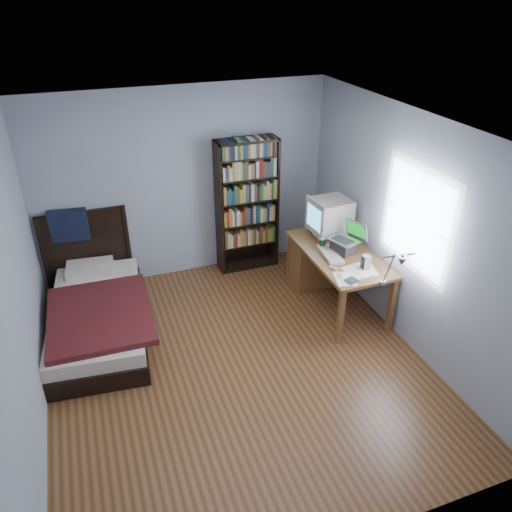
% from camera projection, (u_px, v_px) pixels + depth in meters
% --- Properties ---
extents(room, '(4.20, 4.24, 2.50)m').
position_uv_depth(room, '(238.00, 261.00, 4.69)').
color(room, '#513517').
rests_on(room, ground).
extents(desk, '(0.75, 1.49, 0.73)m').
position_uv_depth(desk, '(322.00, 260.00, 6.41)').
color(desk, brown).
rests_on(desk, floor).
extents(crt_monitor, '(0.47, 0.44, 0.51)m').
position_uv_depth(crt_monitor, '(329.00, 216.00, 6.13)').
color(crt_monitor, '#BDB09D').
rests_on(crt_monitor, desk).
extents(laptop, '(0.41, 0.38, 0.39)m').
position_uv_depth(laptop, '(345.00, 244.00, 5.89)').
color(laptop, '#2D2D30').
rests_on(laptop, desk).
extents(desk_lamp, '(0.23, 0.51, 0.60)m').
position_uv_depth(desk_lamp, '(399.00, 263.00, 4.74)').
color(desk_lamp, '#99999E').
rests_on(desk_lamp, desk).
extents(keyboard, '(0.24, 0.48, 0.04)m').
position_uv_depth(keyboard, '(330.00, 254.00, 5.85)').
color(keyboard, beige).
rests_on(keyboard, desk).
extents(speaker, '(0.08, 0.08, 0.16)m').
position_uv_depth(speaker, '(366.00, 262.00, 5.56)').
color(speaker, '#969699').
rests_on(speaker, desk).
extents(soda_can, '(0.06, 0.06, 0.12)m').
position_uv_depth(soda_can, '(322.00, 244.00, 5.99)').
color(soda_can, '#083D0B').
rests_on(soda_can, desk).
extents(mouse, '(0.07, 0.12, 0.04)m').
position_uv_depth(mouse, '(327.00, 242.00, 6.11)').
color(mouse, silver).
rests_on(mouse, desk).
extents(phone_silver, '(0.10, 0.11, 0.02)m').
position_uv_depth(phone_silver, '(333.00, 268.00, 5.58)').
color(phone_silver, silver).
rests_on(phone_silver, desk).
extents(phone_grey, '(0.07, 0.10, 0.02)m').
position_uv_depth(phone_grey, '(340.00, 276.00, 5.44)').
color(phone_grey, '#969699').
rests_on(phone_grey, desk).
extents(external_drive, '(0.15, 0.15, 0.03)m').
position_uv_depth(external_drive, '(352.00, 281.00, 5.34)').
color(external_drive, '#969699').
rests_on(external_drive, desk).
extents(bookshelf, '(0.82, 0.30, 1.82)m').
position_uv_depth(bookshelf, '(247.00, 206.00, 6.68)').
color(bookshelf, black).
rests_on(bookshelf, floor).
extents(bed, '(1.21, 2.14, 1.16)m').
position_uv_depth(bed, '(97.00, 310.00, 5.71)').
color(bed, black).
rests_on(bed, floor).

